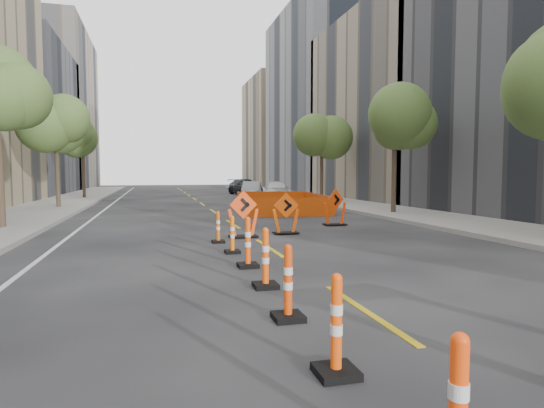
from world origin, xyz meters
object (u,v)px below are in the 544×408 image
object	(u,v)px
channelizer_2	(288,282)
channelizer_5	(232,234)
channelizer_3	(266,258)
channelizer_6	(218,227)
chevron_sign_left	(243,214)
parked_car_far	(245,187)
channelizer_1	(336,325)
channelizer_4	(248,242)
parked_car_near	(277,190)
chevron_sign_right	(335,207)
chevron_sign_center	(286,214)
parked_car_mid	(252,190)

from	to	relation	value
channelizer_2	channelizer_5	distance (m)	5.52
channelizer_3	channelizer_6	xyz separation A→B (m)	(-0.11, 5.52, -0.08)
chevron_sign_left	parked_car_far	distance (m)	28.42
channelizer_3	channelizer_5	size ratio (longest dim) A/B	1.13
channelizer_1	channelizer_4	size ratio (longest dim) A/B	0.95
channelizer_3	channelizer_4	size ratio (longest dim) A/B	0.98
parked_car_near	parked_car_far	distance (m)	10.15
chevron_sign_right	channelizer_5	bearing A→B (deg)	-159.02
channelizer_1	channelizer_4	bearing A→B (deg)	87.96
channelizer_3	chevron_sign_center	bearing A→B (deg)	70.71
channelizer_6	chevron_sign_left	world-z (taller)	chevron_sign_left
channelizer_2	chevron_sign_right	distance (m)	11.76
channelizer_4	parked_car_far	bearing A→B (deg)	78.94
channelizer_2	channelizer_4	xyz separation A→B (m)	(0.17, 3.68, 0.02)
parked_car_far	parked_car_near	bearing A→B (deg)	-97.32
channelizer_2	channelizer_3	distance (m)	1.84
chevron_sign_left	chevron_sign_center	world-z (taller)	chevron_sign_left
channelizer_3	parked_car_mid	world-z (taller)	parked_car_mid
channelizer_4	chevron_sign_center	size ratio (longest dim) A/B	0.80
channelizer_6	chevron_sign_right	distance (m)	6.03
channelizer_6	chevron_sign_center	size ratio (longest dim) A/B	0.68
channelizer_6	chevron_sign_left	xyz separation A→B (m)	(0.93, 0.85, 0.28)
channelizer_1	parked_car_near	bearing A→B (deg)	76.02
parked_car_far	chevron_sign_center	bearing A→B (deg)	-107.79
channelizer_1	chevron_sign_right	xyz separation A→B (m)	(5.13, 12.43, 0.19)
channelizer_6	channelizer_2	bearing A→B (deg)	-90.09
channelizer_4	parked_car_near	bearing A→B (deg)	73.20
channelizer_2	channelizer_6	size ratio (longest dim) A/B	1.14
channelizer_1	parked_car_mid	size ratio (longest dim) A/B	0.26
channelizer_1	channelizer_2	world-z (taller)	channelizer_2
channelizer_5	parked_car_near	size ratio (longest dim) A/B	0.22
parked_car_far	channelizer_6	bearing A→B (deg)	-112.24
chevron_sign_right	parked_car_mid	size ratio (longest dim) A/B	0.36
channelizer_2	chevron_sign_left	bearing A→B (deg)	83.48
chevron_sign_center	channelizer_6	bearing A→B (deg)	-146.60
channelizer_3	channelizer_2	bearing A→B (deg)	-93.74
channelizer_2	channelizer_3	bearing A→B (deg)	86.26
chevron_sign_right	channelizer_4	bearing A→B (deg)	-150.12
channelizer_1	channelizer_3	world-z (taller)	channelizer_3
channelizer_6	channelizer_1	bearing A→B (deg)	-90.25
chevron_sign_center	chevron_sign_right	size ratio (longest dim) A/B	0.96
chevron_sign_left	parked_car_near	distance (m)	18.70
channelizer_1	chevron_sign_right	distance (m)	13.45
channelizer_1	chevron_sign_center	bearing A→B (deg)	76.41
channelizer_6	chevron_sign_right	xyz separation A→B (m)	(5.09, 3.24, 0.25)
channelizer_4	chevron_sign_right	distance (m)	8.49
channelizer_5	parked_car_far	distance (m)	31.22
chevron_sign_right	parked_car_mid	xyz separation A→B (m)	(0.96, 20.29, -0.06)
channelizer_5	parked_car_mid	xyz separation A→B (m)	(5.92, 25.37, 0.19)
channelizer_4	parked_car_mid	distance (m)	27.84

